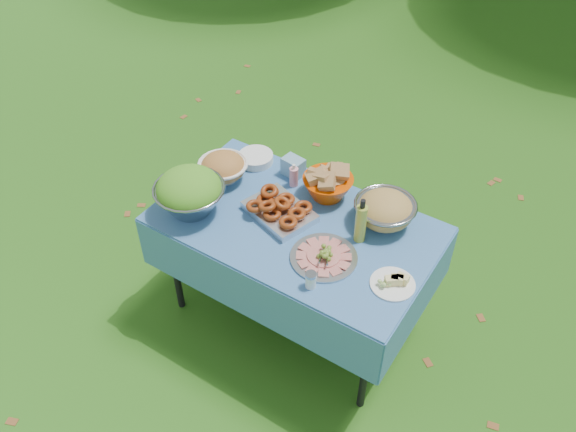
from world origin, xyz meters
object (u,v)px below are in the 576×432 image
object	(u,v)px
plate_stack	(256,158)
oil_bottle	(361,220)
salad_bowl	(189,192)
charcuterie_platter	(324,253)
bread_bowl	(328,182)
picnic_table	(295,272)
pasta_bowl_steel	(385,210)

from	to	relation	value
plate_stack	oil_bottle	bearing A→B (deg)	-16.67
salad_bowl	oil_bottle	world-z (taller)	oil_bottle
charcuterie_platter	bread_bowl	bearing A→B (deg)	118.10
salad_bowl	oil_bottle	bearing A→B (deg)	18.58
salad_bowl	picnic_table	bearing A→B (deg)	22.24
picnic_table	bread_bowl	world-z (taller)	bread_bowl
bread_bowl	salad_bowl	bearing A→B (deg)	-138.08
picnic_table	salad_bowl	bearing A→B (deg)	-157.76
bread_bowl	charcuterie_platter	xyz separation A→B (m)	(0.22, -0.42, -0.05)
picnic_table	plate_stack	distance (m)	0.70
picnic_table	bread_bowl	distance (m)	0.55
picnic_table	bread_bowl	xyz separation A→B (m)	(0.03, 0.28, 0.47)
pasta_bowl_steel	oil_bottle	distance (m)	0.20
bread_bowl	picnic_table	bearing A→B (deg)	-95.68
plate_stack	pasta_bowl_steel	distance (m)	0.86
picnic_table	pasta_bowl_steel	xyz separation A→B (m)	(0.38, 0.26, 0.47)
bread_bowl	pasta_bowl_steel	xyz separation A→B (m)	(0.35, -0.02, -0.01)
plate_stack	charcuterie_platter	world-z (taller)	charcuterie_platter
picnic_table	salad_bowl	size ratio (longest dim) A/B	3.88
plate_stack	pasta_bowl_steel	size ratio (longest dim) A/B	0.64
pasta_bowl_steel	charcuterie_platter	xyz separation A→B (m)	(-0.13, -0.40, -0.05)
oil_bottle	charcuterie_platter	bearing A→B (deg)	-111.47
picnic_table	charcuterie_platter	size ratio (longest dim) A/B	4.35
salad_bowl	plate_stack	xyz separation A→B (m)	(0.05, 0.53, -0.10)
pasta_bowl_steel	picnic_table	bearing A→B (deg)	-145.79
charcuterie_platter	oil_bottle	bearing A→B (deg)	68.53
salad_bowl	bread_bowl	size ratio (longest dim) A/B	1.35
pasta_bowl_steel	charcuterie_platter	size ratio (longest dim) A/B	0.96
plate_stack	pasta_bowl_steel	xyz separation A→B (m)	(0.86, -0.06, 0.06)
plate_stack	oil_bottle	size ratio (longest dim) A/B	0.78
picnic_table	plate_stack	size ratio (longest dim) A/B	7.15
picnic_table	charcuterie_platter	world-z (taller)	charcuterie_platter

